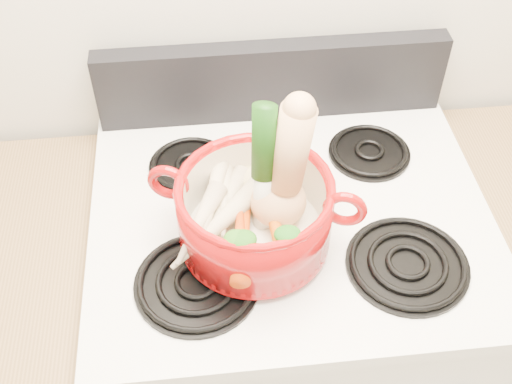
{
  "coord_description": "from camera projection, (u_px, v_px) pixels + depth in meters",
  "views": [
    {
      "loc": [
        -0.16,
        0.57,
        1.88
      ],
      "look_at": [
        -0.08,
        1.3,
        1.11
      ],
      "focal_mm": 45.0,
      "sensor_mm": 36.0,
      "label": 1
    }
  ],
  "objects": [
    {
      "name": "burner_front_right",
      "position": [
        408.0,
        263.0,
        1.16
      ],
      "size": [
        0.22,
        0.22,
        0.02
      ],
      "primitive_type": "cylinder",
      "color": "black",
      "rests_on": "cooktop"
    },
    {
      "name": "parsnip_4",
      "position": [
        215.0,
        187.0,
        1.17
      ],
      "size": [
        0.09,
        0.22,
        0.06
      ],
      "primitive_type": "cone",
      "rotation": [
        1.66,
        0.0,
        -0.26
      ],
      "color": "beige",
      "rests_on": "dutch_oven"
    },
    {
      "name": "parsnip_0",
      "position": [
        221.0,
        211.0,
        1.17
      ],
      "size": [
        0.13,
        0.19,
        0.06
      ],
      "primitive_type": "cone",
      "rotation": [
        1.66,
        0.0,
        -0.51
      ],
      "color": "beige",
      "rests_on": "dutch_oven"
    },
    {
      "name": "carrot_1",
      "position": [
        240.0,
        243.0,
        1.11
      ],
      "size": [
        0.05,
        0.17,
        0.05
      ],
      "primitive_type": "cone",
      "rotation": [
        1.66,
        0.0,
        -0.09
      ],
      "color": "#CE420A",
      "rests_on": "dutch_oven"
    },
    {
      "name": "squash",
      "position": [
        280.0,
        168.0,
        1.09
      ],
      "size": [
        0.14,
        0.11,
        0.27
      ],
      "primitive_type": null,
      "rotation": [
        0.0,
        0.11,
        0.03
      ],
      "color": "tan",
      "rests_on": "dutch_oven"
    },
    {
      "name": "parsnip_2",
      "position": [
        224.0,
        192.0,
        1.18
      ],
      "size": [
        0.06,
        0.19,
        0.06
      ],
      "primitive_type": "cone",
      "rotation": [
        1.66,
        0.0,
        -0.1
      ],
      "color": "beige",
      "rests_on": "dutch_oven"
    },
    {
      "name": "pot_handle_left",
      "position": [
        168.0,
        182.0,
        1.12
      ],
      "size": [
        0.08,
        0.04,
        0.08
      ],
      "primitive_type": "torus",
      "rotation": [
        1.57,
        0.0,
        -0.31
      ],
      "color": "#94090A",
      "rests_on": "dutch_oven"
    },
    {
      "name": "stove_body",
      "position": [
        283.0,
        340.0,
        1.61
      ],
      "size": [
        0.76,
        0.65,
        0.92
      ],
      "primitive_type": "cube",
      "color": "white",
      "rests_on": "floor"
    },
    {
      "name": "burner_back_right",
      "position": [
        369.0,
        151.0,
        1.36
      ],
      "size": [
        0.17,
        0.17,
        0.02
      ],
      "primitive_type": "cylinder",
      "color": "black",
      "rests_on": "cooktop"
    },
    {
      "name": "parsnip_3",
      "position": [
        198.0,
        223.0,
        1.12
      ],
      "size": [
        0.12,
        0.17,
        0.05
      ],
      "primitive_type": "cone",
      "rotation": [
        1.66,
        0.0,
        -0.5
      ],
      "color": "beige",
      "rests_on": "dutch_oven"
    },
    {
      "name": "carrot_2",
      "position": [
        275.0,
        227.0,
        1.13
      ],
      "size": [
        0.05,
        0.19,
        0.05
      ],
      "primitive_type": "cone",
      "rotation": [
        1.66,
        0.0,
        0.12
      ],
      "color": "#D2600A",
      "rests_on": "dutch_oven"
    },
    {
      "name": "burner_back_left",
      "position": [
        190.0,
        164.0,
        1.33
      ],
      "size": [
        0.17,
        0.17,
        0.02
      ],
      "primitive_type": "cylinder",
      "color": "black",
      "rests_on": "cooktop"
    },
    {
      "name": "dutch_oven",
      "position": [
        255.0,
        213.0,
        1.14
      ],
      "size": [
        0.35,
        0.35,
        0.14
      ],
      "primitive_type": "cylinder",
      "rotation": [
        0.0,
        0.0,
        -0.31
      ],
      "color": "#94090A",
      "rests_on": "burner_front_left"
    },
    {
      "name": "ginger",
      "position": [
        254.0,
        179.0,
        1.22
      ],
      "size": [
        0.09,
        0.06,
        0.05
      ],
      "primitive_type": "ellipsoid",
      "rotation": [
        0.0,
        0.0,
        -0.03
      ],
      "color": "tan",
      "rests_on": "dutch_oven"
    },
    {
      "name": "cooktop",
      "position": [
        290.0,
        215.0,
        1.27
      ],
      "size": [
        0.78,
        0.67,
        0.03
      ],
      "primitive_type": "cube",
      "color": "silver",
      "rests_on": "stove_body"
    },
    {
      "name": "leek",
      "position": [
        264.0,
        168.0,
        1.08
      ],
      "size": [
        0.06,
        0.07,
        0.27
      ],
      "primitive_type": "cylinder",
      "rotation": [
        -0.09,
        0.0,
        -0.28
      ],
      "color": "silver",
      "rests_on": "dutch_oven"
    },
    {
      "name": "burner_front_left",
      "position": [
        197.0,
        282.0,
        1.13
      ],
      "size": [
        0.22,
        0.22,
        0.02
      ],
      "primitive_type": "cylinder",
      "color": "black",
      "rests_on": "cooktop"
    },
    {
      "name": "carrot_0",
      "position": [
        244.0,
        235.0,
        1.13
      ],
      "size": [
        0.07,
        0.17,
        0.05
      ],
      "primitive_type": "cone",
      "rotation": [
        1.66,
        0.0,
        -0.21
      ],
      "color": "#C54C09",
      "rests_on": "dutch_oven"
    },
    {
      "name": "control_backsplash",
      "position": [
        272.0,
        81.0,
        1.4
      ],
      "size": [
        0.76,
        0.05,
        0.18
      ],
      "primitive_type": "cube",
      "color": "black",
      "rests_on": "cooktop"
    },
    {
      "name": "parsnip_1",
      "position": [
        217.0,
        225.0,
        1.13
      ],
      "size": [
        0.2,
        0.18,
        0.07
      ],
      "primitive_type": "cone",
      "rotation": [
        1.66,
        0.0,
        -0.85
      ],
      "color": "beige",
      "rests_on": "dutch_oven"
    },
    {
      "name": "pot_handle_right",
      "position": [
        345.0,
        209.0,
        1.08
      ],
      "size": [
        0.08,
        0.04,
        0.08
      ],
      "primitive_type": "torus",
      "rotation": [
        1.57,
        0.0,
        -0.31
      ],
      "color": "#94090A",
      "rests_on": "dutch_oven"
    }
  ]
}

